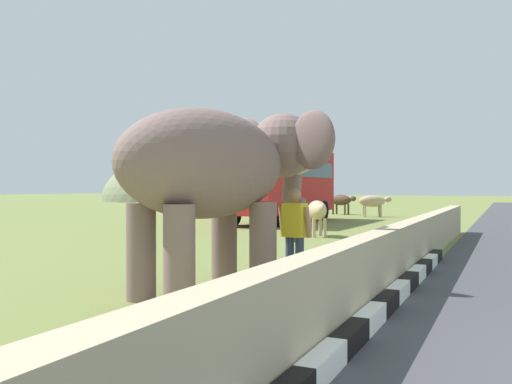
# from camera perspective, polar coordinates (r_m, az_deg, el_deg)

# --- Properties ---
(striped_curb) EXTENTS (16.20, 0.20, 0.24)m
(striped_curb) POSITION_cam_1_polar(r_m,az_deg,el_deg) (5.37, 8.58, -16.31)
(striped_curb) COLOR white
(striped_curb) RESTS_ON ground_plane
(barrier_parapet) EXTENTS (28.00, 0.36, 1.00)m
(barrier_parapet) POSITION_cam_1_polar(r_m,az_deg,el_deg) (7.58, 11.51, -8.42)
(barrier_parapet) COLOR tan
(barrier_parapet) RESTS_ON ground_plane
(elephant) EXTENTS (4.08, 2.98, 3.00)m
(elephant) POSITION_cam_1_polar(r_m,az_deg,el_deg) (8.57, -3.69, 2.53)
(elephant) COLOR #795E5B
(elephant) RESTS_ON ground_plane
(person_handler) EXTENTS (0.31, 0.67, 1.66)m
(person_handler) POSITION_cam_1_polar(r_m,az_deg,el_deg) (9.29, 4.12, -4.12)
(person_handler) COLOR navy
(person_handler) RESTS_ON ground_plane
(bus_red) EXTENTS (8.23, 2.75, 3.50)m
(bus_red) POSITION_cam_1_polar(r_m,az_deg,el_deg) (25.49, 2.69, 1.40)
(bus_red) COLOR #B21E1E
(bus_red) RESTS_ON ground_plane
(cow_near) EXTENTS (1.86, 1.26, 1.23)m
(cow_near) POSITION_cam_1_polar(r_m,az_deg,el_deg) (18.42, 6.52, -2.01)
(cow_near) COLOR tan
(cow_near) RESTS_ON ground_plane
(cow_mid) EXTENTS (1.28, 1.86, 1.23)m
(cow_mid) POSITION_cam_1_polar(r_m,az_deg,el_deg) (31.27, 12.28, -1.00)
(cow_mid) COLOR tan
(cow_mid) RESTS_ON ground_plane
(cow_far) EXTENTS (1.08, 1.91, 1.23)m
(cow_far) POSITION_cam_1_polar(r_m,az_deg,el_deg) (33.64, 9.03, -0.89)
(cow_far) COLOR #473323
(cow_far) RESTS_ON ground_plane
(hill_east) EXTENTS (25.66, 20.53, 13.10)m
(hill_east) POSITION_cam_1_polar(r_m,az_deg,el_deg) (71.11, -6.86, -0.87)
(hill_east) COLOR gray
(hill_east) RESTS_ON ground_plane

